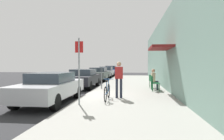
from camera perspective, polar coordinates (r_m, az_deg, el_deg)
The scene contains 16 objects.
ground_plane at distance 10.29m, azimuth -7.94°, elevation -7.81°, with size 60.00×60.00×0.00m, color #2D2D30.
sidewalk_slab at distance 11.95m, azimuth 5.07°, elevation -6.20°, with size 4.50×32.00×0.12m, color #9E9B93.
building_facade at distance 12.05m, azimuth 16.62°, elevation 5.47°, with size 1.40×32.00×5.01m.
parked_car_0 at distance 8.96m, azimuth -17.55°, elevation -4.76°, with size 1.80×4.40×1.33m.
parked_car_1 at distance 14.14m, azimuth -8.46°, elevation -2.35°, with size 1.80×4.40×1.35m.
parked_car_2 at distance 19.99m, azimuth -4.04°, elevation -1.14°, with size 1.80×4.40×1.37m.
parked_car_3 at distance 25.50m, azimuth -1.76°, elevation -0.52°, with size 1.80×4.40×1.40m.
parked_car_4 at distance 30.86m, azimuth -0.33°, elevation -0.09°, with size 1.80×4.40×1.47m.
parking_meter at distance 12.59m, azimuth -3.08°, elevation -2.01°, with size 0.12×0.10×1.32m.
street_sign at distance 7.68m, azimuth -9.65°, elevation 1.25°, with size 0.32×0.06×2.60m.
bicycle_0 at distance 8.63m, azimuth -1.43°, elevation -6.41°, with size 0.46×1.71×0.90m.
cafe_chair_0 at distance 11.67m, azimuth 12.39°, elevation -3.63°, with size 0.50×0.50×0.87m.
cafe_chair_1 at distance 12.47m, azimuth 12.00°, elevation -3.29°, with size 0.45×0.45×0.87m.
seated_patron_1 at distance 12.46m, azimuth 12.28°, elevation -2.41°, with size 0.43×0.37×1.29m.
cafe_chair_2 at distance 13.31m, azimuth 11.65°, elevation -2.98°, with size 0.53×0.53×0.87m.
pedestrian_standing at distance 9.09m, azimuth 2.04°, elevation -1.94°, with size 0.36×0.22×1.70m.
Camera 1 is at (2.52, -9.84, 1.69)m, focal length 31.16 mm.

